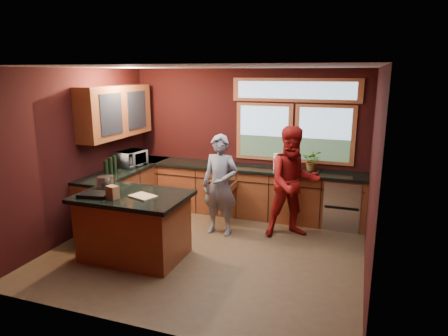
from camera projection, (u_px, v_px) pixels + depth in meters
The scene contains 14 objects.
floor at pixel (208, 250), 6.07m from camera, with size 4.50×4.50×0.00m, color brown.
room_shell at pixel (178, 128), 6.13m from camera, with size 4.52×4.02×2.71m.
back_counter at pixel (251, 191), 7.45m from camera, with size 4.50×0.64×0.93m.
left_counter at pixel (127, 192), 7.37m from camera, with size 0.64×2.30×0.93m.
island at pixel (134, 225), 5.75m from camera, with size 1.55×1.05×0.95m.
person_grey at pixel (220, 185), 6.51m from camera, with size 0.61×0.40×1.67m, color slate.
person_red at pixel (293, 182), 6.40m from camera, with size 0.88×0.69×1.81m, color maroon.
microwave at pixel (132, 158), 7.39m from camera, with size 0.52×0.35×0.29m, color #999999.
potted_plant at pixel (313, 161), 6.99m from camera, with size 0.34×0.30×0.38m, color #999999.
paper_towel at pixel (277, 161), 7.16m from camera, with size 0.12×0.12×0.28m, color silver.
cutting_board at pixel (143, 196), 5.53m from camera, with size 0.35×0.25×0.02m, color tan.
stock_pot at pixel (105, 182), 5.93m from camera, with size 0.24×0.24×0.18m, color silver.
paper_bag at pixel (113, 192), 5.44m from camera, with size 0.15×0.12×0.18m, color brown.
black_tray at pixel (95, 195), 5.55m from camera, with size 0.40×0.28×0.05m, color black.
Camera 1 is at (2.09, -5.21, 2.63)m, focal length 32.00 mm.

